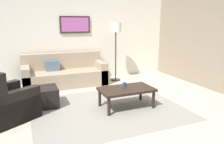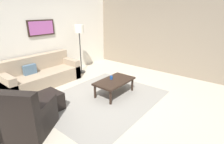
{
  "view_description": "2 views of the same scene",
  "coord_description": "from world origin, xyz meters",
  "px_view_note": "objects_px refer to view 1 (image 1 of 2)",
  "views": [
    {
      "loc": [
        -1.5,
        -3.88,
        1.73
      ],
      "look_at": [
        0.14,
        0.08,
        0.74
      ],
      "focal_mm": 34.76,
      "sensor_mm": 36.0,
      "label": 1
    },
    {
      "loc": [
        -2.97,
        -2.67,
        2.16
      ],
      "look_at": [
        0.41,
        0.02,
        0.61
      ],
      "focal_mm": 27.59,
      "sensor_mm": 36.0,
      "label": 2
    }
  ],
  "objects_px": {
    "framed_artwork": "(75,25)",
    "coffee_table": "(126,91)",
    "couch_main": "(64,74)",
    "lamp_standing": "(116,33)",
    "ottoman": "(44,97)",
    "cup": "(124,84)",
    "armchair_leather": "(5,104)"
  },
  "relations": [
    {
      "from": "couch_main",
      "to": "armchair_leather",
      "type": "relative_size",
      "value": 2.02
    },
    {
      "from": "couch_main",
      "to": "cup",
      "type": "bearing_deg",
      "value": -66.82
    },
    {
      "from": "armchair_leather",
      "to": "ottoman",
      "type": "distance_m",
      "value": 0.83
    },
    {
      "from": "couch_main",
      "to": "armchair_leather",
      "type": "xyz_separation_m",
      "value": [
        -1.4,
        -1.9,
        0.01
      ]
    },
    {
      "from": "coffee_table",
      "to": "lamp_standing",
      "type": "height_order",
      "value": "lamp_standing"
    },
    {
      "from": "couch_main",
      "to": "coffee_table",
      "type": "distance_m",
      "value": 2.35
    },
    {
      "from": "couch_main",
      "to": "framed_artwork",
      "type": "relative_size",
      "value": 2.51
    },
    {
      "from": "armchair_leather",
      "to": "cup",
      "type": "xyz_separation_m",
      "value": [
        2.28,
        -0.16,
        0.15
      ]
    },
    {
      "from": "ottoman",
      "to": "cup",
      "type": "relative_size",
      "value": 6.22
    },
    {
      "from": "ottoman",
      "to": "coffee_table",
      "type": "distance_m",
      "value": 1.73
    },
    {
      "from": "couch_main",
      "to": "lamp_standing",
      "type": "relative_size",
      "value": 1.3
    },
    {
      "from": "couch_main",
      "to": "armchair_leather",
      "type": "bearing_deg",
      "value": -126.44
    },
    {
      "from": "lamp_standing",
      "to": "framed_artwork",
      "type": "height_order",
      "value": "framed_artwork"
    },
    {
      "from": "coffee_table",
      "to": "lamp_standing",
      "type": "xyz_separation_m",
      "value": [
        0.64,
        2.05,
        1.05
      ]
    },
    {
      "from": "couch_main",
      "to": "ottoman",
      "type": "distance_m",
      "value": 1.63
    },
    {
      "from": "coffee_table",
      "to": "lamp_standing",
      "type": "bearing_deg",
      "value": 72.5
    },
    {
      "from": "framed_artwork",
      "to": "lamp_standing",
      "type": "bearing_deg",
      "value": -27.12
    },
    {
      "from": "armchair_leather",
      "to": "lamp_standing",
      "type": "distance_m",
      "value": 3.59
    },
    {
      "from": "ottoman",
      "to": "lamp_standing",
      "type": "height_order",
      "value": "lamp_standing"
    },
    {
      "from": "lamp_standing",
      "to": "framed_artwork",
      "type": "distance_m",
      "value": 1.22
    },
    {
      "from": "couch_main",
      "to": "ottoman",
      "type": "bearing_deg",
      "value": -115.42
    },
    {
      "from": "armchair_leather",
      "to": "ottoman",
      "type": "relative_size",
      "value": 1.96
    },
    {
      "from": "framed_artwork",
      "to": "couch_main",
      "type": "bearing_deg",
      "value": -137.71
    },
    {
      "from": "ottoman",
      "to": "couch_main",
      "type": "bearing_deg",
      "value": 64.58
    },
    {
      "from": "ottoman",
      "to": "coffee_table",
      "type": "xyz_separation_m",
      "value": [
        1.57,
        -0.71,
        0.16
      ]
    },
    {
      "from": "coffee_table",
      "to": "framed_artwork",
      "type": "xyz_separation_m",
      "value": [
        -0.42,
        2.59,
        1.3
      ]
    },
    {
      "from": "coffee_table",
      "to": "framed_artwork",
      "type": "height_order",
      "value": "framed_artwork"
    },
    {
      "from": "couch_main",
      "to": "lamp_standing",
      "type": "distance_m",
      "value": 1.88
    },
    {
      "from": "ottoman",
      "to": "lamp_standing",
      "type": "relative_size",
      "value": 0.33
    },
    {
      "from": "armchair_leather",
      "to": "cup",
      "type": "bearing_deg",
      "value": -3.96
    },
    {
      "from": "couch_main",
      "to": "coffee_table",
      "type": "bearing_deg",
      "value": -68.22
    },
    {
      "from": "framed_artwork",
      "to": "coffee_table",
      "type": "bearing_deg",
      "value": -80.85
    }
  ]
}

